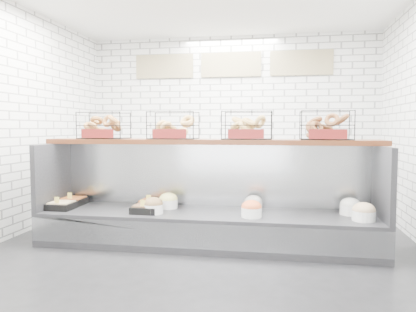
# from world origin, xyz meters

# --- Properties ---
(ground) EXTENTS (5.50, 5.50, 0.00)m
(ground) POSITION_xyz_m (0.00, 0.00, 0.00)
(ground) COLOR black
(ground) RESTS_ON ground
(room_shell) EXTENTS (5.02, 5.51, 3.01)m
(room_shell) POSITION_xyz_m (0.00, 0.60, 2.06)
(room_shell) COLOR silver
(room_shell) RESTS_ON ground
(display_case) EXTENTS (4.00, 0.90, 1.20)m
(display_case) POSITION_xyz_m (0.00, 0.35, 0.32)
(display_case) COLOR black
(display_case) RESTS_ON ground
(bagel_shelf) EXTENTS (4.10, 0.50, 0.40)m
(bagel_shelf) POSITION_xyz_m (0.00, 0.52, 1.38)
(bagel_shelf) COLOR #401C0D
(bagel_shelf) RESTS_ON display_case
(prep_counter) EXTENTS (4.00, 0.60, 1.20)m
(prep_counter) POSITION_xyz_m (0.00, 2.43, 0.47)
(prep_counter) COLOR #93969B
(prep_counter) RESTS_ON ground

